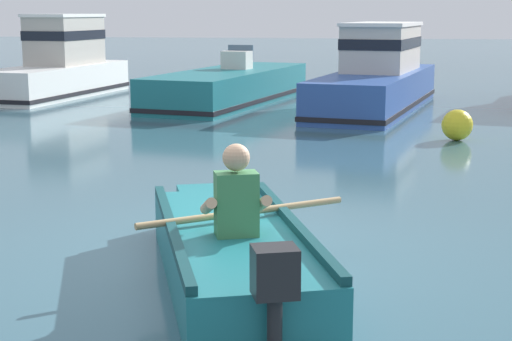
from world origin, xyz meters
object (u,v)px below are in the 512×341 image
moored_boat_white (60,66)px  moored_boat_blue (378,77)px  moored_boat_teal (230,87)px  mooring_buoy (457,125)px  rowboat_with_person (233,250)px

moored_boat_white → moored_boat_blue: bearing=-9.8°
moored_boat_teal → mooring_buoy: 7.14m
rowboat_with_person → moored_boat_blue: (1.00, 12.44, 0.47)m
moored_boat_white → mooring_buoy: bearing=-31.4°
moored_boat_white → moored_boat_teal: moored_boat_white is taller
moored_boat_teal → moored_boat_blue: moored_boat_blue is taller
moored_boat_teal → moored_boat_blue: (3.57, -0.56, 0.34)m
moored_boat_blue → moored_boat_teal: bearing=171.1°
rowboat_with_person → mooring_buoy: 8.30m
moored_boat_blue → rowboat_with_person: bearing=-94.6°
moored_boat_blue → mooring_buoy: size_ratio=12.70×
moored_boat_teal → mooring_buoy: bearing=-45.2°
rowboat_with_person → mooring_buoy: bearing=72.8°
moored_boat_white → moored_boat_teal: size_ratio=0.81×
moored_boat_white → moored_boat_blue: moored_boat_white is taller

